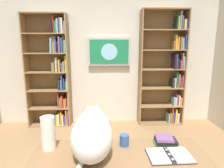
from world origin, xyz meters
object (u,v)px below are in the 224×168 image
object	(u,v)px
wall_mounted_tv	(109,52)
open_binder	(169,156)
paper_towel_roll	(48,133)
coffee_mug	(124,140)
cat	(92,133)
desk_book_stack	(165,140)
bookshelf_left	(167,70)
bookshelf_right	(53,72)

from	to	relation	value
wall_mounted_tv	open_binder	distance (m)	2.60
paper_towel_roll	coffee_mug	world-z (taller)	paper_towel_roll
open_binder	coffee_mug	distance (m)	0.37
wall_mounted_tv	open_binder	size ratio (longest dim) A/B	2.45
cat	open_binder	size ratio (longest dim) A/B	1.80
open_binder	paper_towel_roll	size ratio (longest dim) A/B	1.22
open_binder	coffee_mug	size ratio (longest dim) A/B	3.50
cat	desk_book_stack	xyz separation A→B (m)	(-0.61, -0.14, -0.15)
coffee_mug	wall_mounted_tv	bearing A→B (deg)	-88.36
cat	desk_book_stack	size ratio (longest dim) A/B	3.14
open_binder	desk_book_stack	world-z (taller)	desk_book_stack
bookshelf_left	paper_towel_roll	size ratio (longest dim) A/B	8.09
bookshelf_right	wall_mounted_tv	size ratio (longest dim) A/B	2.60
bookshelf_left	coffee_mug	world-z (taller)	bookshelf_left
wall_mounted_tv	paper_towel_roll	world-z (taller)	wall_mounted_tv
bookshelf_left	cat	xyz separation A→B (m)	(1.33, 2.33, -0.19)
bookshelf_left	cat	bearing A→B (deg)	60.29
open_binder	paper_towel_roll	world-z (taller)	paper_towel_roll
bookshelf_right	paper_towel_roll	xyz separation A→B (m)	(-0.52, 2.23, -0.19)
coffee_mug	bookshelf_right	bearing A→B (deg)	-62.54
wall_mounted_tv	open_binder	world-z (taller)	wall_mounted_tv
bookshelf_right	coffee_mug	distance (m)	2.50
bookshelf_left	bookshelf_right	bearing A→B (deg)	0.12
wall_mounted_tv	paper_towel_roll	xyz separation A→B (m)	(0.56, 2.31, -0.58)
open_binder	coffee_mug	bearing A→B (deg)	-29.08
paper_towel_roll	desk_book_stack	size ratio (longest dim) A/B	1.42
cat	bookshelf_left	bearing A→B (deg)	-119.71
wall_mounted_tv	coffee_mug	distance (m)	2.38
cat	desk_book_stack	world-z (taller)	cat
paper_towel_roll	bookshelf_left	bearing A→B (deg)	-127.16
bookshelf_right	cat	bearing A→B (deg)	110.71
bookshelf_left	paper_towel_roll	bearing A→B (deg)	52.84
bookshelf_left	bookshelf_right	distance (m)	2.21
bookshelf_left	coffee_mug	xyz separation A→B (m)	(1.07, 2.21, -0.32)
wall_mounted_tv	cat	bearing A→B (deg)	85.34
bookshelf_right	open_binder	xyz separation A→B (m)	(-1.47, 2.38, -0.32)
bookshelf_right	coffee_mug	world-z (taller)	bookshelf_right
bookshelf_left	wall_mounted_tv	xyz separation A→B (m)	(1.14, -0.08, 0.35)
open_binder	desk_book_stack	xyz separation A→B (m)	(-0.03, -0.19, 0.02)
cat	wall_mounted_tv	bearing A→B (deg)	-94.66
bookshelf_right	paper_towel_roll	bearing A→B (deg)	103.17
cat	desk_book_stack	distance (m)	0.65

